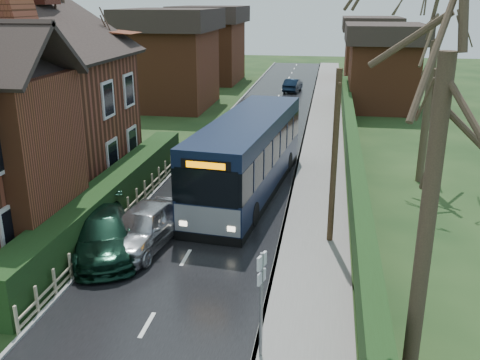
% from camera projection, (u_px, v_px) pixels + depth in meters
% --- Properties ---
extents(ground, '(140.00, 140.00, 0.00)m').
position_uv_depth(ground, '(169.00, 288.00, 16.26)').
color(ground, '#344E21').
rests_on(ground, ground).
extents(road, '(6.00, 100.00, 0.02)m').
position_uv_depth(road, '(229.00, 182.00, 25.59)').
color(road, black).
rests_on(road, ground).
extents(pavement, '(2.50, 100.00, 0.14)m').
position_uv_depth(pavement, '(319.00, 186.00, 24.90)').
color(pavement, slate).
rests_on(pavement, ground).
extents(kerb_right, '(0.12, 100.00, 0.14)m').
position_uv_depth(kerb_right, '(293.00, 184.00, 25.09)').
color(kerb_right, gray).
rests_on(kerb_right, ground).
extents(kerb_left, '(0.12, 100.00, 0.10)m').
position_uv_depth(kerb_left, '(168.00, 178.00, 26.05)').
color(kerb_left, gray).
rests_on(kerb_left, ground).
extents(front_hedge, '(1.20, 16.00, 1.60)m').
position_uv_depth(front_hedge, '(110.00, 198.00, 21.28)').
color(front_hedge, black).
rests_on(front_hedge, ground).
extents(picket_fence, '(0.10, 16.00, 0.90)m').
position_uv_depth(picket_fence, '(128.00, 208.00, 21.27)').
color(picket_fence, tan).
rests_on(picket_fence, ground).
extents(right_wall_hedge, '(0.60, 50.00, 1.80)m').
position_uv_depth(right_wall_hedge, '(354.00, 168.00, 24.35)').
color(right_wall_hedge, brown).
rests_on(right_wall_hedge, ground).
extents(bus, '(3.76, 11.52, 3.44)m').
position_uv_depth(bus, '(248.00, 157.00, 23.69)').
color(bus, black).
rests_on(bus, ground).
extents(car_silver, '(2.37, 4.65, 1.52)m').
position_uv_depth(car_silver, '(144.00, 226.00, 18.78)').
color(car_silver, '#B7B7BC').
rests_on(car_silver, ground).
extents(car_green, '(3.82, 5.24, 1.41)m').
position_uv_depth(car_green, '(103.00, 234.00, 18.31)').
color(car_green, black).
rests_on(car_green, ground).
extents(car_distant, '(1.71, 3.77, 1.20)m').
position_uv_depth(car_distant, '(293.00, 85.00, 50.26)').
color(car_distant, black).
rests_on(car_distant, ground).
extents(bus_stop_sign, '(0.18, 0.43, 2.89)m').
position_uv_depth(bus_stop_sign, '(261.00, 291.00, 12.42)').
color(bus_stop_sign, slate).
rests_on(bus_stop_sign, ground).
extents(telegraph_pole, '(0.21, 0.80, 6.21)m').
position_uv_depth(telegraph_pole, '(334.00, 159.00, 18.22)').
color(telegraph_pole, '#312416').
rests_on(telegraph_pole, ground).
extents(tree_right_near, '(4.90, 4.90, 10.59)m').
position_uv_depth(tree_right_near, '(451.00, 24.00, 9.99)').
color(tree_right_near, '#3A2E22').
rests_on(tree_right_near, ground).
extents(tree_right_far, '(4.87, 4.87, 9.40)m').
position_uv_depth(tree_right_far, '(436.00, 30.00, 23.50)').
color(tree_right_far, '#3C3123').
rests_on(tree_right_far, ground).
extents(tree_house_side, '(4.82, 4.82, 10.95)m').
position_uv_depth(tree_house_side, '(60.00, 2.00, 25.45)').
color(tree_house_side, '#3C2D23').
rests_on(tree_house_side, ground).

